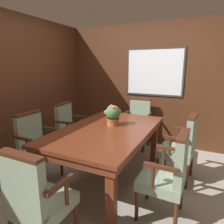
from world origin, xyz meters
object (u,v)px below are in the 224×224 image
at_px(chair_head_near, 36,197).
at_px(chair_head_far, 138,121).
at_px(chair_left_near, 36,144).
at_px(potted_plant, 113,115).
at_px(dining_table, 107,134).
at_px(chair_left_far, 70,128).
at_px(chair_right_far, 182,145).
at_px(chair_right_near, 169,172).

bearing_deg(chair_head_near, chair_head_far, -90.03).
distance_m(chair_head_far, chair_left_near, 2.01).
distance_m(chair_head_far, potted_plant, 1.26).
relative_size(dining_table, chair_left_far, 1.95).
distance_m(dining_table, chair_left_near, 1.03).
bearing_deg(chair_head_far, chair_right_far, -44.42).
relative_size(chair_left_far, chair_head_far, 1.00).
relative_size(chair_right_near, potted_plant, 3.14).
bearing_deg(chair_left_far, potted_plant, -108.43).
xyz_separation_m(chair_right_far, potted_plant, (-0.95, -0.25, 0.40)).
bearing_deg(chair_head_far, chair_head_near, -90.17).
xyz_separation_m(chair_left_near, potted_plant, (0.94, 0.59, 0.40)).
xyz_separation_m(chair_right_far, chair_right_near, (-0.03, -0.83, 0.00)).
bearing_deg(dining_table, potted_plant, 86.70).
bearing_deg(dining_table, chair_head_far, 89.63).
relative_size(dining_table, chair_right_far, 1.95).
xyz_separation_m(chair_right_far, chair_left_near, (-1.88, -0.85, 0.00)).
distance_m(chair_right_far, chair_head_far, 1.33).
relative_size(chair_right_far, chair_right_near, 1.00).
xyz_separation_m(dining_table, chair_head_far, (0.01, 1.35, -0.14)).
relative_size(chair_right_far, chair_left_near, 1.00).
distance_m(chair_left_far, chair_head_far, 1.36).
bearing_deg(chair_left_far, chair_left_near, 177.90).
xyz_separation_m(dining_table, potted_plant, (0.01, 0.16, 0.25)).
height_order(dining_table, chair_right_far, chair_right_far).
height_order(chair_left_near, potted_plant, potted_plant).
bearing_deg(potted_plant, chair_head_near, -90.71).
height_order(chair_head_near, potted_plant, potted_plant).
height_order(chair_right_near, chair_head_far, same).
bearing_deg(chair_head_near, potted_plant, -90.36).
height_order(chair_head_near, chair_head_far, same).
height_order(dining_table, chair_head_far, chair_head_far).
distance_m(chair_right_near, chair_left_near, 1.85).
xyz_separation_m(chair_head_far, chair_left_near, (-0.93, -1.78, 0.00)).
bearing_deg(chair_left_far, dining_table, -117.22).
height_order(chair_right_far, potted_plant, potted_plant).
xyz_separation_m(chair_head_near, chair_right_far, (0.97, 1.73, 0.00)).
bearing_deg(chair_left_far, chair_right_near, -118.07).
height_order(dining_table, chair_left_near, chair_left_near).
bearing_deg(dining_table, chair_left_far, 157.43).
bearing_deg(chair_right_far, chair_head_near, -24.51).
distance_m(dining_table, chair_head_near, 1.32).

